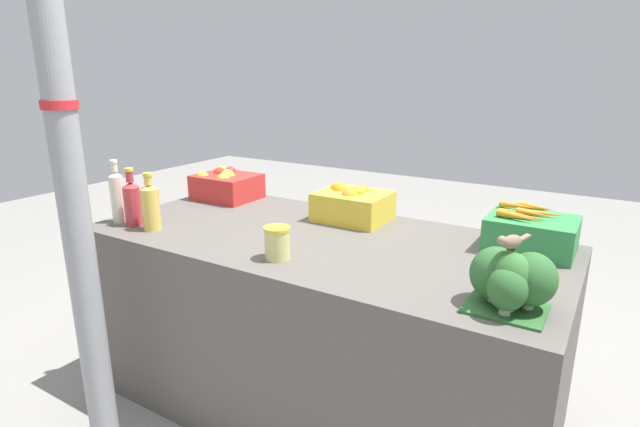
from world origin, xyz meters
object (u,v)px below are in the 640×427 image
at_px(apple_crate, 226,184).
at_px(juice_bottle_ruby, 132,202).
at_px(carrot_crate, 531,232).
at_px(juice_bottle_golden, 150,206).
at_px(broccoli_pile, 510,280).
at_px(support_pole, 64,134).
at_px(juice_bottle_cloudy, 117,196).
at_px(sparrow_bird, 511,242).
at_px(orange_crate, 353,204).
at_px(pickle_jar, 277,243).

relative_size(apple_crate, juice_bottle_ruby, 1.22).
bearing_deg(carrot_crate, apple_crate, 179.99).
xyz_separation_m(apple_crate, juice_bottle_golden, (0.10, -0.59, 0.03)).
xyz_separation_m(apple_crate, broccoli_pile, (1.57, -0.56, 0.01)).
height_order(support_pole, juice_bottle_cloudy, support_pole).
bearing_deg(broccoli_pile, juice_bottle_ruby, -178.84).
relative_size(support_pole, broccoli_pile, 10.36).
xyz_separation_m(apple_crate, sparrow_bird, (1.57, -0.57, 0.13)).
relative_size(orange_crate, broccoli_pile, 1.31).
distance_m(apple_crate, carrot_crate, 1.54).
bearing_deg(juice_bottle_cloudy, sparrow_bird, 0.55).
bearing_deg(juice_bottle_ruby, juice_bottle_cloudy, -180.00).
xyz_separation_m(broccoli_pile, juice_bottle_cloudy, (-1.69, -0.03, 0.03)).
xyz_separation_m(carrot_crate, juice_bottle_ruby, (-1.56, -0.59, 0.04)).
bearing_deg(apple_crate, orange_crate, -0.00).
relative_size(apple_crate, carrot_crate, 1.00).
height_order(orange_crate, juice_bottle_ruby, juice_bottle_ruby).
height_order(broccoli_pile, juice_bottle_cloudy, juice_bottle_cloudy).
height_order(pickle_jar, sparrow_bird, sparrow_bird).
bearing_deg(juice_bottle_cloudy, broccoli_pile, 1.09).
bearing_deg(orange_crate, carrot_crate, -0.01).
relative_size(support_pole, juice_bottle_cloudy, 8.76).
relative_size(broccoli_pile, juice_bottle_cloudy, 0.85).
xyz_separation_m(juice_bottle_ruby, pickle_jar, (0.79, 0.00, -0.05)).
xyz_separation_m(apple_crate, juice_bottle_cloudy, (-0.11, -0.59, 0.05)).
bearing_deg(orange_crate, juice_bottle_cloudy, -146.37).
bearing_deg(juice_bottle_ruby, pickle_jar, 0.18).
bearing_deg(apple_crate, sparrow_bird, -20.06).
bearing_deg(apple_crate, pickle_jar, -37.23).
bearing_deg(pickle_jar, orange_crate, 90.03).
bearing_deg(apple_crate, support_pole, -79.72).
xyz_separation_m(carrot_crate, juice_bottle_golden, (-1.44, -0.59, 0.04)).
relative_size(apple_crate, sparrow_bird, 2.50).
distance_m(juice_bottle_cloudy, pickle_jar, 0.89).
distance_m(apple_crate, broccoli_pile, 1.67).
relative_size(orange_crate, juice_bottle_cloudy, 1.11).
bearing_deg(orange_crate, juice_bottle_ruby, -143.20).
height_order(broccoli_pile, sparrow_bird, sparrow_bird).
relative_size(support_pole, carrot_crate, 7.93).
height_order(orange_crate, juice_bottle_cloudy, juice_bottle_cloudy).
bearing_deg(broccoli_pile, support_pole, -163.28).
height_order(carrot_crate, juice_bottle_ruby, juice_bottle_ruby).
distance_m(orange_crate, pickle_jar, 0.59).
relative_size(orange_crate, sparrow_bird, 2.50).
xyz_separation_m(juice_bottle_cloudy, juice_bottle_golden, (0.22, 0.00, -0.02)).
height_order(juice_bottle_cloudy, juice_bottle_golden, juice_bottle_cloudy).
height_order(juice_bottle_golden, sparrow_bird, juice_bottle_golden).
xyz_separation_m(orange_crate, juice_bottle_ruby, (-0.79, -0.59, 0.03)).
bearing_deg(sparrow_bird, juice_bottle_golden, -62.41).
bearing_deg(juice_bottle_cloudy, orange_crate, 33.63).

